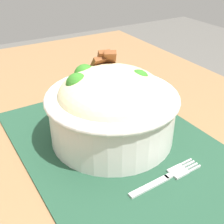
# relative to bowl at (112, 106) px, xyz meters

# --- Properties ---
(table) EXTENTS (1.24, 0.80, 0.70)m
(table) POSITION_rel_bowl_xyz_m (0.02, -0.02, -0.14)
(table) COLOR olive
(table) RESTS_ON ground_plane
(placemat) EXTENTS (0.47, 0.32, 0.00)m
(placemat) POSITION_rel_bowl_xyz_m (0.05, -0.00, -0.06)
(placemat) COLOR #1E422D
(placemat) RESTS_ON table
(bowl) EXTENTS (0.22, 0.22, 0.14)m
(bowl) POSITION_rel_bowl_xyz_m (0.00, 0.00, 0.00)
(bowl) COLOR silver
(bowl) RESTS_ON placemat
(fork) EXTENTS (0.02, 0.13, 0.00)m
(fork) POSITION_rel_bowl_xyz_m (0.13, 0.02, -0.06)
(fork) COLOR silver
(fork) RESTS_ON placemat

